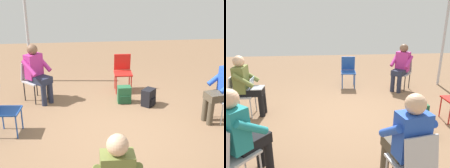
% 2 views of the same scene
% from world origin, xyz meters
% --- Properties ---
extents(ground_plane, '(14.00, 14.00, 0.00)m').
position_xyz_m(ground_plane, '(0.00, 0.00, 0.00)').
color(ground_plane, brown).
extents(chair_south, '(0.46, 0.50, 0.85)m').
position_xyz_m(chair_south, '(0.30, -2.06, 0.50)').
color(chair_south, '#B7B7BC').
rests_on(chair_south, ground).
extents(chair_northeast, '(0.58, 0.59, 0.85)m').
position_xyz_m(chair_northeast, '(1.66, 1.71, 0.50)').
color(chair_northeast, '#B7B7BC').
rests_on(chair_northeast, ground).
extents(chair_southwest, '(0.58, 0.58, 0.85)m').
position_xyz_m(chair_southwest, '(-1.69, -1.71, 0.50)').
color(chair_southwest, '#B7B7BC').
rests_on(chair_southwest, ground).
extents(chair_north, '(0.44, 0.47, 0.85)m').
position_xyz_m(chair_north, '(0.18, 2.00, 0.50)').
color(chair_north, '#1E4799').
rests_on(chair_north, ground).
extents(chair_west, '(0.44, 0.40, 0.85)m').
position_xyz_m(chair_west, '(-2.26, 0.34, 0.50)').
color(chair_west, '#B7B7BC').
rests_on(chair_west, ground).
extents(person_with_laptop, '(0.53, 0.49, 1.24)m').
position_xyz_m(person_with_laptop, '(-2.09, 0.34, 0.69)').
color(person_with_laptop, black).
rests_on(person_with_laptop, ground).
extents(person_in_magenta, '(0.63, 0.63, 1.24)m').
position_xyz_m(person_in_magenta, '(1.55, 1.58, 0.69)').
color(person_in_magenta, '#23283D').
rests_on(person_in_magenta, ground).
extents(person_in_teal, '(0.63, 0.63, 1.24)m').
position_xyz_m(person_in_teal, '(-1.58, -1.58, 0.69)').
color(person_in_teal, black).
rests_on(person_in_teal, ground).
extents(person_in_blue, '(0.55, 0.56, 1.24)m').
position_xyz_m(person_in_blue, '(0.28, -1.89, 0.69)').
color(person_in_blue, '#4C4233').
rests_on(person_in_blue, ground).
extents(backpack_near_laptop_user, '(0.34, 0.33, 0.36)m').
position_xyz_m(backpack_near_laptop_user, '(1.09, -0.71, 0.16)').
color(backpack_near_laptop_user, black).
rests_on(backpack_near_laptop_user, ground).
extents(backpack_by_empty_chair, '(0.25, 0.28, 0.36)m').
position_xyz_m(backpack_by_empty_chair, '(1.29, -0.23, 0.16)').
color(backpack_by_empty_chair, '#235B38').
rests_on(backpack_by_empty_chair, ground).
extents(tent_pole_near, '(0.07, 0.07, 2.64)m').
position_xyz_m(tent_pole_near, '(2.85, 1.92, 1.32)').
color(tent_pole_near, '#B2B2B7').
rests_on(tent_pole_near, ground).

